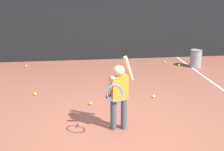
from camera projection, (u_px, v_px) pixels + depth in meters
name	position (u px, v px, depth m)	size (l,w,h in m)	color
ground_plane	(113.00, 132.00, 4.95)	(20.00, 20.00, 0.00)	brown
back_fence_windscreen	(94.00, 15.00, 9.35)	(12.62, 0.08, 3.13)	black
fence_post_1	(33.00, 13.00, 9.15)	(0.09, 0.09, 3.28)	slate
fence_post_2	(153.00, 12.00, 9.62)	(0.09, 0.09, 3.28)	slate
tennis_player	(119.00, 92.00, 4.81)	(0.58, 0.73, 1.35)	#3F4C59
ball_hopper	(196.00, 58.00, 8.83)	(0.38, 0.38, 0.56)	gray
tennis_ball_0	(26.00, 66.00, 8.89)	(0.07, 0.07, 0.07)	#CCE033
tennis_ball_1	(91.00, 103.00, 6.06)	(0.07, 0.07, 0.07)	#CCE033
tennis_ball_2	(165.00, 62.00, 9.38)	(0.07, 0.07, 0.07)	#CCE033
tennis_ball_3	(154.00, 96.00, 6.45)	(0.07, 0.07, 0.07)	#CCE033
tennis_ball_4	(35.00, 94.00, 6.59)	(0.07, 0.07, 0.07)	#CCE033
tennis_ball_5	(179.00, 65.00, 9.00)	(0.07, 0.07, 0.07)	#CCE033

